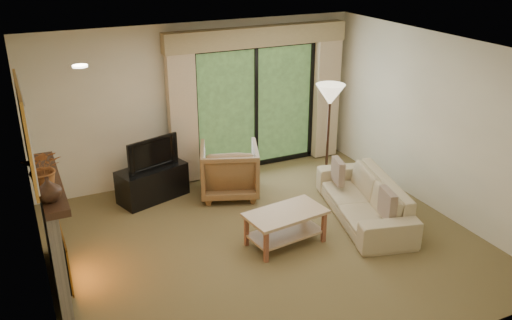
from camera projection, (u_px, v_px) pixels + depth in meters
name	position (u px, v px, depth m)	size (l,w,h in m)	color
floor	(265.00, 243.00, 7.33)	(5.50, 5.50, 0.00)	brown
ceiling	(267.00, 51.00, 6.32)	(5.50, 5.50, 0.00)	white
wall_back	(199.00, 102.00, 8.91)	(5.00, 5.00, 0.00)	beige
wall_front	(391.00, 251.00, 4.74)	(5.00, 5.00, 0.00)	beige
wall_left	(34.00, 195.00, 5.75)	(5.00, 5.00, 0.00)	beige
wall_right	(435.00, 124.00, 7.90)	(5.00, 5.00, 0.00)	beige
fireplace	(52.00, 234.00, 6.20)	(0.24, 1.70, 1.37)	slate
mirror	(26.00, 131.00, 5.68)	(0.07, 1.45, 1.02)	#C78735
sliding_door	(256.00, 107.00, 9.34)	(2.26, 0.10, 2.16)	black
curtain_left	(182.00, 113.00, 8.68)	(0.45, 0.18, 2.35)	#CAAE8B
curtain_right	(326.00, 94.00, 9.74)	(0.45, 0.18, 2.35)	#CAAE8B
cornice	(258.00, 36.00, 8.79)	(3.20, 0.24, 0.32)	tan
media_console	(153.00, 183.00, 8.46)	(1.06, 0.48, 0.53)	black
tv	(150.00, 152.00, 8.26)	(0.86, 0.11, 0.50)	black
armchair	(229.00, 170.00, 8.54)	(0.89, 0.91, 0.83)	brown
sofa	(364.00, 199.00, 7.86)	(2.08, 0.81, 0.61)	tan
pillow_near	(387.00, 204.00, 7.25)	(0.10, 0.39, 0.39)	brown
pillow_far	(338.00, 171.00, 8.25)	(0.10, 0.37, 0.37)	brown
coffee_table	(285.00, 228.00, 7.22)	(1.06, 0.58, 0.47)	tan
floor_lamp	(328.00, 136.00, 8.68)	(0.46, 0.46, 1.71)	beige
vase	(49.00, 189.00, 5.42)	(0.25, 0.25, 0.26)	#362115
branches	(44.00, 168.00, 5.67)	(0.41, 0.35, 0.45)	#AD622D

